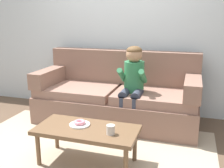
{
  "coord_description": "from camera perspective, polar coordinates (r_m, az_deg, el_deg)",
  "views": [
    {
      "loc": [
        1.08,
        -2.51,
        1.45
      ],
      "look_at": [
        0.15,
        0.45,
        0.65
      ],
      "focal_mm": 41.41,
      "sensor_mm": 36.0,
      "label": 1
    }
  ],
  "objects": [
    {
      "name": "toy_controller",
      "position": [
        3.28,
        -8.98,
        -11.5
      ],
      "size": [
        0.23,
        0.09,
        0.05
      ],
      "rotation": [
        0.0,
        0.0,
        0.15
      ],
      "color": "blue",
      "rests_on": "ground"
    },
    {
      "name": "wall_back",
      "position": [
        4.05,
        2.05,
        13.76
      ],
      "size": [
        8.0,
        0.1,
        2.8
      ],
      "primitive_type": "cube",
      "color": "silver",
      "rests_on": "ground"
    },
    {
      "name": "donut",
      "position": [
        2.66,
        -7.16,
        -8.37
      ],
      "size": [
        0.16,
        0.16,
        0.04
      ],
      "primitive_type": "torus",
      "rotation": [
        0.0,
        0.0,
        1.99
      ],
      "color": "pink",
      "rests_on": "plate"
    },
    {
      "name": "plate",
      "position": [
        2.67,
        -7.14,
        -8.86
      ],
      "size": [
        0.21,
        0.21,
        0.01
      ],
      "primitive_type": "cylinder",
      "color": "white",
      "rests_on": "coffee_table"
    },
    {
      "name": "mug",
      "position": [
        2.45,
        -0.31,
        -10.05
      ],
      "size": [
        0.08,
        0.08,
        0.09
      ],
      "primitive_type": "cylinder",
      "color": "silver",
      "rests_on": "coffee_table"
    },
    {
      "name": "area_rug",
      "position": [
        2.89,
        -7.33,
        -15.65
      ],
      "size": [
        2.84,
        2.09,
        0.01
      ],
      "primitive_type": "cube",
      "color": "tan",
      "rests_on": "ground"
    },
    {
      "name": "coffee_table",
      "position": [
        2.62,
        -5.58,
        -10.52
      ],
      "size": [
        1.02,
        0.49,
        0.39
      ],
      "color": "brown",
      "rests_on": "ground"
    },
    {
      "name": "ground",
      "position": [
        3.09,
        -5.35,
        -13.57
      ],
      "size": [
        10.0,
        10.0,
        0.0
      ],
      "primitive_type": "plane",
      "color": "brown"
    },
    {
      "name": "couch",
      "position": [
        3.67,
        1.16,
        -2.97
      ],
      "size": [
        2.22,
        0.9,
        0.98
      ],
      "color": "#846051",
      "rests_on": "ground"
    },
    {
      "name": "person_child",
      "position": [
        3.32,
        4.58,
        0.85
      ],
      "size": [
        0.34,
        0.58,
        1.1
      ],
      "color": "#337A4C",
      "rests_on": "ground"
    }
  ]
}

